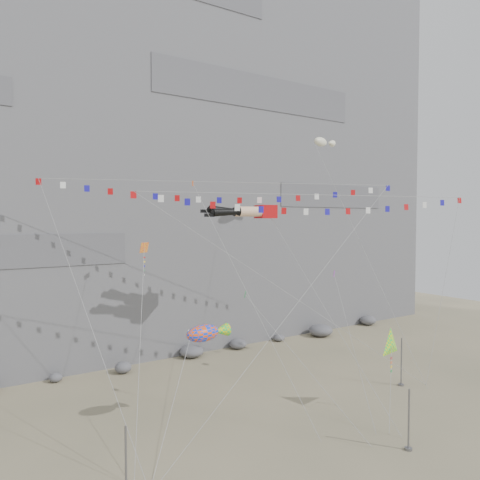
% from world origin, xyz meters
% --- Properties ---
extents(ground, '(120.00, 120.00, 0.00)m').
position_xyz_m(ground, '(0.00, 0.00, 0.00)').
color(ground, gray).
rests_on(ground, ground).
extents(cliff, '(80.00, 28.00, 50.00)m').
position_xyz_m(cliff, '(0.00, 32.00, 25.00)').
color(cliff, slate).
rests_on(cliff, ground).
extents(talus_boulders, '(60.00, 3.00, 1.20)m').
position_xyz_m(talus_boulders, '(0.00, 17.00, 0.60)').
color(talus_boulders, slate).
rests_on(talus_boulders, ground).
extents(anchor_pole_left, '(0.12, 0.12, 4.29)m').
position_xyz_m(anchor_pole_left, '(-15.21, -4.69, 2.15)').
color(anchor_pole_left, slate).
rests_on(anchor_pole_left, ground).
extents(anchor_pole_center, '(0.12, 0.12, 3.99)m').
position_xyz_m(anchor_pole_center, '(2.06, -8.89, 1.99)').
color(anchor_pole_center, slate).
rests_on(anchor_pole_center, ground).
extents(anchor_pole_right, '(0.12, 0.12, 4.31)m').
position_xyz_m(anchor_pole_right, '(11.52, -1.12, 2.16)').
color(anchor_pole_right, slate).
rests_on(anchor_pole_right, ground).
extents(legs_kite, '(7.03, 17.22, 21.59)m').
position_xyz_m(legs_kite, '(0.85, 7.75, 15.56)').
color(legs_kite, '#B60B0E').
rests_on(legs_kite, ground).
extents(flag_banner_upper, '(31.00, 19.08, 26.46)m').
position_xyz_m(flag_banner_upper, '(-0.13, 9.17, 18.28)').
color(flag_banner_upper, '#B60B0E').
rests_on(flag_banner_upper, ground).
extents(flag_banner_lower, '(30.24, 9.15, 19.82)m').
position_xyz_m(flag_banner_lower, '(4.78, 2.70, 16.98)').
color(flag_banner_lower, '#B60B0E').
rests_on(flag_banner_lower, ground).
extents(harlequin_kite, '(4.59, 8.29, 15.25)m').
position_xyz_m(harlequin_kite, '(-10.47, 4.31, 12.75)').
color(harlequin_kite, red).
rests_on(harlequin_kite, ground).
extents(fish_windsock, '(8.88, 7.08, 11.51)m').
position_xyz_m(fish_windsock, '(-7.48, 1.08, 6.84)').
color(fish_windsock, '#EB480B').
rests_on(fish_windsock, ground).
extents(delta_kite, '(4.63, 2.94, 7.23)m').
position_xyz_m(delta_kite, '(5.93, -4.45, 5.24)').
color(delta_kite, yellow).
rests_on(delta_kite, ground).
extents(blimp_windsock, '(3.69, 13.67, 26.22)m').
position_xyz_m(blimp_windsock, '(11.46, 9.35, 23.01)').
color(blimp_windsock, '#F9F5CD').
rests_on(blimp_windsock, ground).
extents(small_kite_a, '(2.80, 14.41, 22.76)m').
position_xyz_m(small_kite_a, '(-4.08, 8.30, 17.40)').
color(small_kite_a, '#DA4F12').
rests_on(small_kite_a, ground).
extents(small_kite_b, '(6.33, 10.45, 14.92)m').
position_xyz_m(small_kite_b, '(7.52, 3.26, 9.74)').
color(small_kite_b, purple).
rests_on(small_kite_b, ground).
extents(small_kite_c, '(4.03, 10.32, 13.66)m').
position_xyz_m(small_kite_c, '(-3.03, 2.09, 8.92)').
color(small_kite_c, green).
rests_on(small_kite_c, ground).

